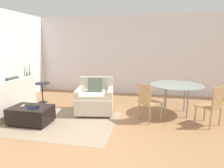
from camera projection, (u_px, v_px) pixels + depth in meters
The scene contains 14 objects.
ground_plane at pixel (91, 143), 3.63m from camera, with size 20.00×20.00×0.00m, color #A3754C.
wall_back at pixel (124, 55), 7.12m from camera, with size 12.00×0.06×2.75m.
area_rug at pixel (60, 122), 4.60m from camera, with size 2.54×1.90×0.01m.
couch at pixel (0, 104), 4.93m from camera, with size 0.86×1.91×0.93m.
armchair at pixel (95, 99), 5.21m from camera, with size 1.06×1.07×0.90m.
ottoman at pixel (31, 114), 4.49m from camera, with size 0.89×0.60×0.39m.
book_stack at pixel (33, 106), 4.41m from camera, with size 0.25×0.18×0.04m.
tv_remote_primary at pixel (32, 105), 4.56m from camera, with size 0.11×0.13×0.01m.
tv_remote_secondary at pixel (23, 106), 4.53m from camera, with size 0.08×0.16×0.01m.
potted_plant at pixel (29, 91), 6.18m from camera, with size 0.33×0.33×1.37m.
side_table at pixel (42, 89), 6.07m from camera, with size 0.46×0.46×0.61m.
dining_table at pixel (176, 87), 5.03m from camera, with size 1.30×1.30×0.77m.
dining_chair_near_left at pixel (148, 100), 4.54m from camera, with size 0.59×0.59×0.90m.
dining_chair_near_right at pixel (213, 104), 4.27m from camera, with size 0.59×0.59×0.90m.
Camera 1 is at (1.06, -3.19, 1.77)m, focal length 32.00 mm.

